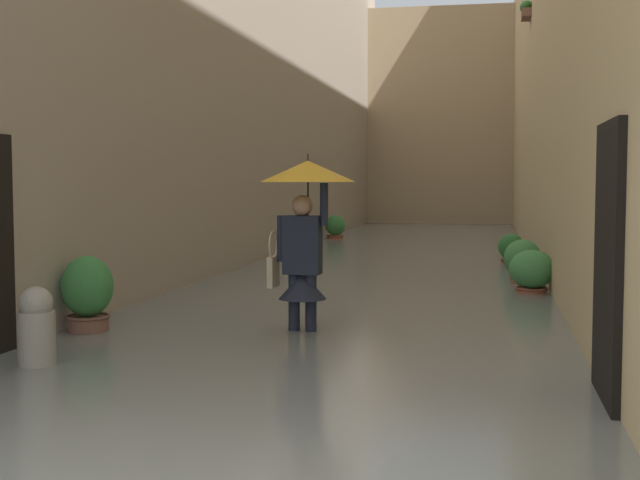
{
  "coord_description": "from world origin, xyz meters",
  "views": [
    {
      "loc": [
        -1.74,
        3.15,
        1.78
      ],
      "look_at": [
        0.06,
        -6.01,
        1.13
      ],
      "focal_mm": 47.99,
      "sensor_mm": 36.0,
      "label": 1
    }
  ],
  "objects_px": {
    "person_wading": "(305,215)",
    "potted_plant_far_left": "(522,263)",
    "potted_plant_mid_right": "(88,299)",
    "potted_plant_far_right": "(335,230)",
    "mooring_bollard": "(37,339)",
    "potted_plant_near_left": "(532,275)",
    "potted_plant_mid_left": "(511,251)"
  },
  "relations": [
    {
      "from": "potted_plant_far_right",
      "to": "person_wading",
      "type": "bearing_deg",
      "value": 98.81
    },
    {
      "from": "person_wading",
      "to": "potted_plant_mid_left",
      "type": "height_order",
      "value": "person_wading"
    },
    {
      "from": "person_wading",
      "to": "potted_plant_far_left",
      "type": "relative_size",
      "value": 2.33
    },
    {
      "from": "potted_plant_mid_left",
      "to": "potted_plant_far_right",
      "type": "height_order",
      "value": "potted_plant_far_right"
    },
    {
      "from": "person_wading",
      "to": "potted_plant_far_left",
      "type": "height_order",
      "value": "person_wading"
    },
    {
      "from": "potted_plant_mid_right",
      "to": "potted_plant_far_right",
      "type": "bearing_deg",
      "value": -90.27
    },
    {
      "from": "potted_plant_far_right",
      "to": "potted_plant_far_left",
      "type": "relative_size",
      "value": 0.97
    },
    {
      "from": "potted_plant_mid_right",
      "to": "potted_plant_far_right",
      "type": "height_order",
      "value": "potted_plant_mid_right"
    },
    {
      "from": "potted_plant_far_left",
      "to": "mooring_bollard",
      "type": "bearing_deg",
      "value": 57.85
    },
    {
      "from": "potted_plant_far_left",
      "to": "mooring_bollard",
      "type": "height_order",
      "value": "mooring_bollard"
    },
    {
      "from": "person_wading",
      "to": "potted_plant_mid_right",
      "type": "xyz_separation_m",
      "value": [
        2.22,
        0.45,
        -0.88
      ]
    },
    {
      "from": "potted_plant_far_right",
      "to": "mooring_bollard",
      "type": "height_order",
      "value": "mooring_bollard"
    },
    {
      "from": "person_wading",
      "to": "potted_plant_mid_left",
      "type": "distance_m",
      "value": 8.42
    },
    {
      "from": "potted_plant_far_right",
      "to": "mooring_bollard",
      "type": "bearing_deg",
      "value": 90.94
    },
    {
      "from": "potted_plant_mid_left",
      "to": "mooring_bollard",
      "type": "height_order",
      "value": "mooring_bollard"
    },
    {
      "from": "potted_plant_mid_left",
      "to": "potted_plant_mid_right",
      "type": "bearing_deg",
      "value": 61.9
    },
    {
      "from": "potted_plant_mid_right",
      "to": "mooring_bollard",
      "type": "bearing_deg",
      "value": 101.58
    },
    {
      "from": "potted_plant_near_left",
      "to": "potted_plant_far_left",
      "type": "relative_size",
      "value": 0.92
    },
    {
      "from": "person_wading",
      "to": "potted_plant_mid_right",
      "type": "height_order",
      "value": "person_wading"
    },
    {
      "from": "mooring_bollard",
      "to": "person_wading",
      "type": "bearing_deg",
      "value": -132.49
    },
    {
      "from": "potted_plant_far_right",
      "to": "potted_plant_near_left",
      "type": "bearing_deg",
      "value": 114.17
    },
    {
      "from": "potted_plant_mid_right",
      "to": "potted_plant_mid_left",
      "type": "height_order",
      "value": "potted_plant_mid_right"
    },
    {
      "from": "potted_plant_far_left",
      "to": "potted_plant_near_left",
      "type": "bearing_deg",
      "value": 94.04
    },
    {
      "from": "potted_plant_mid_right",
      "to": "potted_plant_far_right",
      "type": "distance_m",
      "value": 14.33
    },
    {
      "from": "potted_plant_mid_left",
      "to": "potted_plant_far_left",
      "type": "height_order",
      "value": "potted_plant_far_left"
    },
    {
      "from": "person_wading",
      "to": "potted_plant_mid_left",
      "type": "relative_size",
      "value": 2.68
    },
    {
      "from": "potted_plant_near_left",
      "to": "potted_plant_mid_right",
      "type": "distance_m",
      "value": 6.18
    },
    {
      "from": "potted_plant_near_left",
      "to": "mooring_bollard",
      "type": "xyz_separation_m",
      "value": [
        4.36,
        5.64,
        -0.02
      ]
    },
    {
      "from": "potted_plant_near_left",
      "to": "potted_plant_far_right",
      "type": "distance_m",
      "value": 11.29
    },
    {
      "from": "person_wading",
      "to": "potted_plant_far_right",
      "type": "xyz_separation_m",
      "value": [
        2.15,
        -13.88,
        -0.96
      ]
    },
    {
      "from": "mooring_bollard",
      "to": "potted_plant_far_left",
      "type": "bearing_deg",
      "value": -122.15
    },
    {
      "from": "potted_plant_far_left",
      "to": "mooring_bollard",
      "type": "distance_m",
      "value": 8.04
    }
  ]
}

